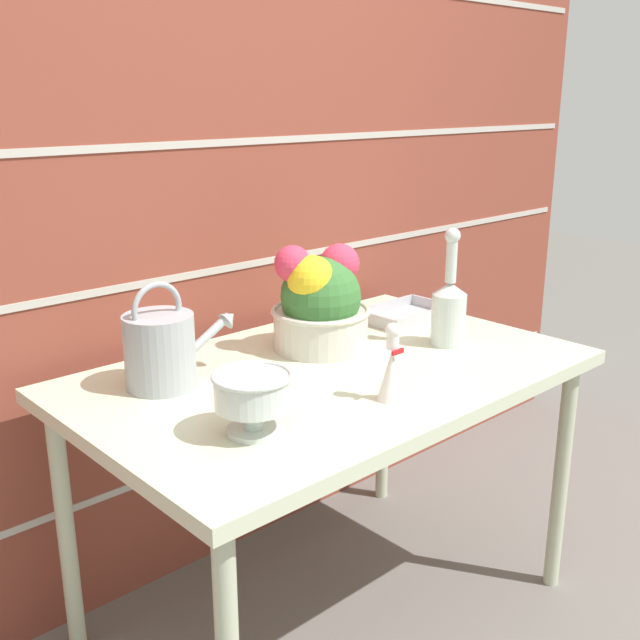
{
  "coord_description": "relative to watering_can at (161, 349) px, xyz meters",
  "views": [
    {
      "loc": [
        -1.23,
        -1.3,
        1.41
      ],
      "look_at": [
        0.0,
        0.04,
        0.86
      ],
      "focal_mm": 42.0,
      "sensor_mm": 36.0,
      "label": 1
    }
  ],
  "objects": [
    {
      "name": "watering_can",
      "position": [
        0.0,
        0.0,
        0.0
      ],
      "size": [
        0.31,
        0.17,
        0.26
      ],
      "color": "#9EA3A8",
      "rests_on": "patio_table"
    },
    {
      "name": "wire_tray",
      "position": [
        0.85,
        -0.02,
        -0.08
      ],
      "size": [
        0.27,
        0.17,
        0.04
      ],
      "color": "#B7B7BC",
      "rests_on": "patio_table"
    },
    {
      "name": "glass_decanter",
      "position": [
        0.75,
        -0.26,
        0.01
      ],
      "size": [
        0.1,
        0.1,
        0.33
      ],
      "color": "silver",
      "rests_on": "patio_table"
    },
    {
      "name": "brick_wall",
      "position": [
        0.38,
        0.32,
        0.27
      ],
      "size": [
        3.6,
        0.08,
        2.2
      ],
      "color": "brown",
      "rests_on": "ground_plane"
    },
    {
      "name": "crystal_pedestal_bowl",
      "position": [
        -0.0,
        -0.35,
        -0.01
      ],
      "size": [
        0.17,
        0.17,
        0.13
      ],
      "color": "silver",
      "rests_on": "patio_table"
    },
    {
      "name": "figurine_vase",
      "position": [
        0.34,
        -0.43,
        -0.02
      ],
      "size": [
        0.06,
        0.06,
        0.18
      ],
      "color": "white",
      "rests_on": "patio_table"
    },
    {
      "name": "flower_planter",
      "position": [
        0.46,
        -0.05,
        0.03
      ],
      "size": [
        0.27,
        0.27,
        0.29
      ],
      "color": "beige",
      "rests_on": "patio_table"
    },
    {
      "name": "patio_table",
      "position": [
        0.38,
        -0.18,
        -0.16
      ],
      "size": [
        1.29,
        0.81,
        0.74
      ],
      "color": "beige",
      "rests_on": "ground_plane"
    },
    {
      "name": "ground_plane",
      "position": [
        0.38,
        -0.18,
        -0.83
      ],
      "size": [
        12.0,
        12.0,
        0.0
      ],
      "primitive_type": "plane",
      "color": "slate"
    }
  ]
}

